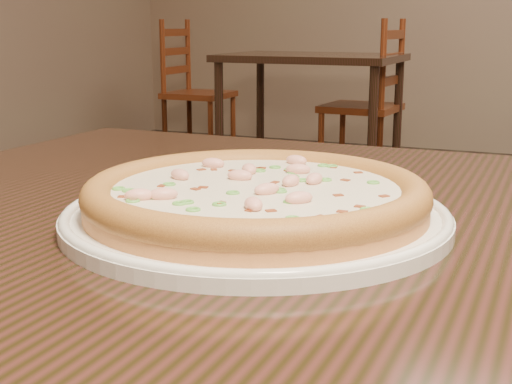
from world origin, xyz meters
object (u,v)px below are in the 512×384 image
at_px(pizza, 256,195).
at_px(plate, 256,215).
at_px(hero_table, 396,328).
at_px(chair_b, 370,107).
at_px(bg_table_left, 311,71).
at_px(chair_a, 192,93).

bearing_deg(pizza, plate, -31.15).
distance_m(hero_table, chair_b, 3.67).
bearing_deg(chair_b, bg_table_left, -146.41).
distance_m(pizza, bg_table_left, 3.58).
bearing_deg(bg_table_left, chair_a, 154.13).
height_order(hero_table, plate, plate).
distance_m(pizza, chair_a, 4.50).
distance_m(hero_table, plate, 0.17).
bearing_deg(chair_b, chair_a, 166.94).
bearing_deg(pizza, chair_b, 102.97).
height_order(plate, pizza, pizza).
height_order(hero_table, chair_a, chair_a).
distance_m(hero_table, bg_table_left, 3.57).
height_order(hero_table, pizza, pizza).
relative_size(pizza, chair_b, 0.32).
xyz_separation_m(plate, pizza, (-0.00, 0.00, 0.02)).
relative_size(hero_table, plate, 3.48).
relative_size(plate, bg_table_left, 0.35).
distance_m(chair_a, chair_b, 1.41).
height_order(pizza, chair_a, chair_a).
xyz_separation_m(chair_a, chair_b, (1.38, -0.32, 0.00)).
bearing_deg(plate, pizza, 148.85).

